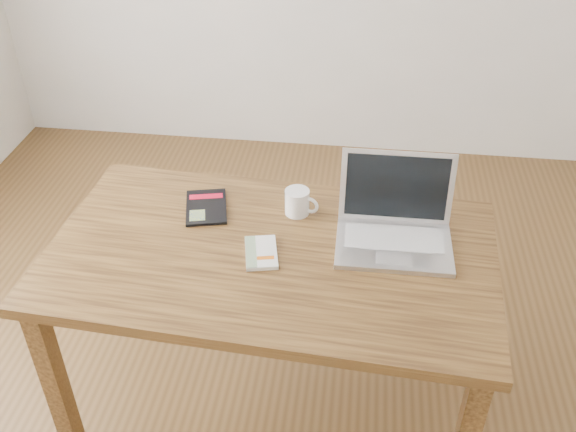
# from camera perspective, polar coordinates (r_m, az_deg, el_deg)

# --- Properties ---
(room) EXTENTS (4.04, 4.04, 2.70)m
(room) POSITION_cam_1_polar(r_m,az_deg,el_deg) (1.83, -2.07, 12.72)
(room) COLOR brown
(room) RESTS_ON ground
(desk) EXTENTS (1.51, 0.93, 0.75)m
(desk) POSITION_cam_1_polar(r_m,az_deg,el_deg) (2.16, -1.52, -4.90)
(desk) COLOR #553819
(desk) RESTS_ON ground
(white_guidebook) EXTENTS (0.13, 0.18, 0.01)m
(white_guidebook) POSITION_cam_1_polar(r_m,az_deg,el_deg) (2.09, -2.41, -3.28)
(white_guidebook) COLOR silver
(white_guidebook) RESTS_ON desk
(black_guidebook) EXTENTS (0.19, 0.24, 0.01)m
(black_guidebook) POSITION_cam_1_polar(r_m,az_deg,el_deg) (2.31, -7.28, 0.80)
(black_guidebook) COLOR black
(black_guidebook) RESTS_ON desk
(laptop) EXTENTS (0.38, 0.32, 0.27)m
(laptop) POSITION_cam_1_polar(r_m,az_deg,el_deg) (2.15, 9.46, -0.74)
(laptop) COLOR silver
(laptop) RESTS_ON desk
(coffee_mug) EXTENTS (0.12, 0.09, 0.09)m
(coffee_mug) POSITION_cam_1_polar(r_m,az_deg,el_deg) (2.24, 0.89, 1.28)
(coffee_mug) COLOR white
(coffee_mug) RESTS_ON desk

